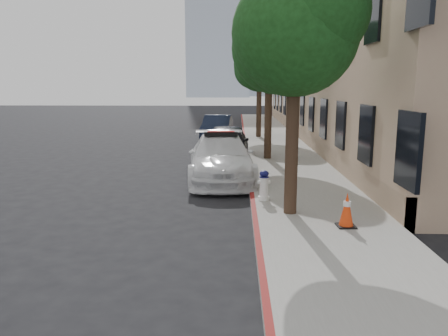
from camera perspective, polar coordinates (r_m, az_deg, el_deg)
name	(u,v)px	position (r m, az deg, el deg)	size (l,w,h in m)	color
ground	(179,197)	(12.50, -5.87, -3.76)	(120.00, 120.00, 0.00)	black
sidewalk	(276,147)	(22.29, 6.80, 2.76)	(3.20, 50.00, 0.15)	gray
curb_strip	(246,147)	(22.21, 2.83, 2.79)	(0.12, 50.00, 0.15)	maroon
building	(365,54)	(28.10, 17.92, 14.01)	(8.00, 36.00, 10.00)	tan
tower_right	(261,27)	(148.39, 4.84, 17.89)	(14.00, 14.00, 44.00)	#9EA8B7
tree_near	(297,31)	(10.13, 9.46, 17.18)	(2.92, 2.82, 5.62)	black
tree_mid	(270,59)	(18.06, 6.02, 13.95)	(2.77, 2.64, 5.43)	black
tree_far	(260,64)	(26.05, 4.73, 13.42)	(3.10, 3.00, 5.81)	black
police_car	(221,158)	(14.51, -0.41, 1.33)	(2.47, 5.29, 1.65)	white
parked_car_mid	(227,143)	(18.14, 0.35, 3.26)	(1.82, 4.51, 1.54)	black
parked_car_far	(217,128)	(25.50, -0.87, 5.28)	(1.53, 4.39, 1.45)	black
fire_hydrant	(264,185)	(11.49, 5.24, -2.29)	(0.33, 0.30, 0.79)	white
traffic_cone	(347,210)	(9.63, 15.74, -5.29)	(0.41, 0.41, 0.74)	black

